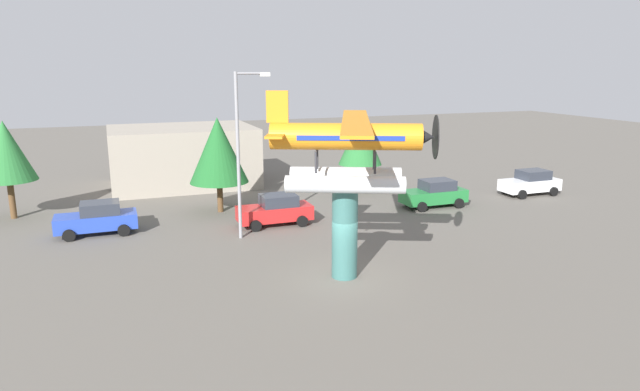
% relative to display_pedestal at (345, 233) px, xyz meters
% --- Properties ---
extents(ground_plane, '(140.00, 140.00, 0.00)m').
position_rel_display_pedestal_xyz_m(ground_plane, '(0.00, 0.00, -1.97)').
color(ground_plane, '#605B54').
extents(display_pedestal, '(1.10, 1.10, 3.94)m').
position_rel_display_pedestal_xyz_m(display_pedestal, '(0.00, 0.00, 0.00)').
color(display_pedestal, '#386B66').
rests_on(display_pedestal, ground).
extents(floatplane_monument, '(7.17, 9.97, 4.00)m').
position_rel_display_pedestal_xyz_m(floatplane_monument, '(0.12, -0.05, 3.64)').
color(floatplane_monument, silver).
rests_on(floatplane_monument, display_pedestal).
extents(car_near_blue, '(4.20, 2.02, 1.76)m').
position_rel_display_pedestal_xyz_m(car_near_blue, '(-10.03, 10.49, -1.09)').
color(car_near_blue, '#2847B7').
rests_on(car_near_blue, ground).
extents(car_mid_red, '(4.20, 2.02, 1.76)m').
position_rel_display_pedestal_xyz_m(car_mid_red, '(-0.52, 8.84, -1.09)').
color(car_mid_red, red).
rests_on(car_mid_red, ground).
extents(car_far_green, '(4.20, 2.02, 1.76)m').
position_rel_display_pedestal_xyz_m(car_far_green, '(10.24, 9.33, -1.09)').
color(car_far_green, '#237A38').
rests_on(car_far_green, ground).
extents(car_distant_white, '(4.20, 2.02, 1.76)m').
position_rel_display_pedestal_xyz_m(car_distant_white, '(18.41, 9.94, -1.09)').
color(car_distant_white, white).
rests_on(car_distant_white, ground).
extents(streetlight_primary, '(1.84, 0.28, 8.63)m').
position_rel_display_pedestal_xyz_m(streetlight_primary, '(-2.77, 7.08, 2.99)').
color(streetlight_primary, gray).
rests_on(streetlight_primary, ground).
extents(storefront_building, '(10.50, 7.61, 4.41)m').
position_rel_display_pedestal_xyz_m(storefront_building, '(-3.97, 22.00, 0.24)').
color(storefront_building, '#9E9384').
rests_on(storefront_building, ground).
extents(tree_west, '(3.18, 3.18, 5.83)m').
position_rel_display_pedestal_xyz_m(tree_west, '(-14.78, 15.71, 2.07)').
color(tree_west, brown).
rests_on(tree_west, ground).
extents(tree_east, '(3.60, 3.60, 5.88)m').
position_rel_display_pedestal_xyz_m(tree_east, '(-2.91, 12.92, 1.89)').
color(tree_east, brown).
rests_on(tree_east, ground).
extents(tree_center_back, '(3.12, 3.12, 5.42)m').
position_rel_display_pedestal_xyz_m(tree_center_back, '(7.73, 15.40, 1.69)').
color(tree_center_back, brown).
rests_on(tree_center_back, ground).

